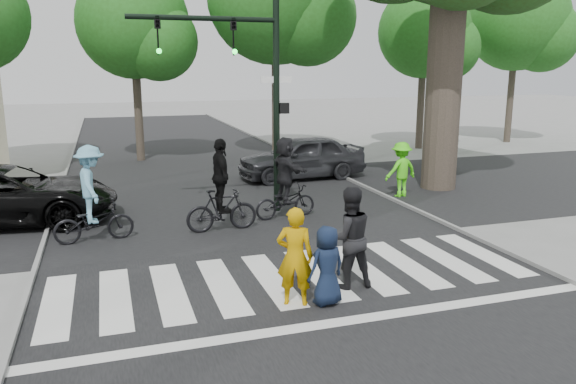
# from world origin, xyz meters

# --- Properties ---
(ground) EXTENTS (120.00, 120.00, 0.00)m
(ground) POSITION_xyz_m (0.00, 0.00, 0.00)
(ground) COLOR gray
(ground) RESTS_ON ground
(road_stem) EXTENTS (10.00, 70.00, 0.01)m
(road_stem) POSITION_xyz_m (0.00, 5.00, 0.01)
(road_stem) COLOR black
(road_stem) RESTS_ON ground
(road_cross) EXTENTS (70.00, 10.00, 0.01)m
(road_cross) POSITION_xyz_m (0.00, 8.00, 0.01)
(road_cross) COLOR black
(road_cross) RESTS_ON ground
(curb_left) EXTENTS (0.10, 70.00, 0.10)m
(curb_left) POSITION_xyz_m (-5.05, 5.00, 0.05)
(curb_left) COLOR gray
(curb_left) RESTS_ON ground
(curb_right) EXTENTS (0.10, 70.00, 0.10)m
(curb_right) POSITION_xyz_m (5.05, 5.00, 0.05)
(curb_right) COLOR gray
(curb_right) RESTS_ON ground
(crosswalk) EXTENTS (10.00, 3.85, 0.01)m
(crosswalk) POSITION_xyz_m (0.00, 0.66, 0.01)
(crosswalk) COLOR silver
(crosswalk) RESTS_ON ground
(traffic_signal) EXTENTS (4.45, 0.29, 6.00)m
(traffic_signal) POSITION_xyz_m (0.35, 6.20, 3.90)
(traffic_signal) COLOR black
(traffic_signal) RESTS_ON ground
(bg_tree_2) EXTENTS (5.04, 4.80, 8.40)m
(bg_tree_2) POSITION_xyz_m (-1.76, 16.62, 5.78)
(bg_tree_2) COLOR brown
(bg_tree_2) RESTS_ON ground
(bg_tree_3) EXTENTS (6.30, 6.00, 10.20)m
(bg_tree_3) POSITION_xyz_m (4.31, 15.27, 6.94)
(bg_tree_3) COLOR brown
(bg_tree_3) RESTS_ON ground
(bg_tree_4) EXTENTS (4.83, 4.60, 8.15)m
(bg_tree_4) POSITION_xyz_m (12.23, 16.12, 5.64)
(bg_tree_4) COLOR brown
(bg_tree_4) RESTS_ON ground
(bg_tree_5) EXTENTS (5.67, 5.40, 9.30)m
(bg_tree_5) POSITION_xyz_m (18.27, 16.69, 6.36)
(bg_tree_5) COLOR brown
(bg_tree_5) RESTS_ON ground
(pedestrian_woman) EXTENTS (0.77, 0.66, 1.80)m
(pedestrian_woman) POSITION_xyz_m (-0.44, -0.26, 0.90)
(pedestrian_woman) COLOR #C58D03
(pedestrian_woman) RESTS_ON ground
(pedestrian_child) EXTENTS (0.80, 0.63, 1.45)m
(pedestrian_child) POSITION_xyz_m (0.10, -0.44, 0.73)
(pedestrian_child) COLOR #121D36
(pedestrian_child) RESTS_ON ground
(pedestrian_adult) EXTENTS (1.00, 0.80, 1.97)m
(pedestrian_adult) POSITION_xyz_m (0.81, 0.21, 0.99)
(pedestrian_adult) COLOR black
(pedestrian_adult) RESTS_ON ground
(cyclist_left) EXTENTS (1.93, 1.28, 2.36)m
(cyclist_left) POSITION_xyz_m (-3.87, 4.73, 1.02)
(cyclist_left) COLOR black
(cyclist_left) RESTS_ON ground
(cyclist_mid) EXTENTS (1.86, 1.14, 2.41)m
(cyclist_mid) POSITION_xyz_m (-0.75, 4.65, 0.99)
(cyclist_mid) COLOR black
(cyclist_mid) RESTS_ON ground
(cyclist_right) EXTENTS (1.88, 1.74, 2.29)m
(cyclist_right) POSITION_xyz_m (1.19, 5.37, 1.02)
(cyclist_right) COLOR black
(cyclist_right) RESTS_ON ground
(car_suv) EXTENTS (5.95, 3.26, 1.58)m
(car_suv) POSITION_xyz_m (-6.10, 7.13, 0.79)
(car_suv) COLOR black
(car_suv) RESTS_ON ground
(car_grey) EXTENTS (4.88, 2.17, 1.63)m
(car_grey) POSITION_xyz_m (3.51, 10.59, 0.82)
(car_grey) COLOR #303135
(car_grey) RESTS_ON ground
(bystander_hivis) EXTENTS (1.26, 0.86, 1.79)m
(bystander_hivis) POSITION_xyz_m (5.57, 6.72, 0.90)
(bystander_hivis) COLOR #4EED19
(bystander_hivis) RESTS_ON ground
(bystander_dark) EXTENTS (0.81, 0.72, 1.86)m
(bystander_dark) POSITION_xyz_m (1.93, 7.89, 0.93)
(bystander_dark) COLOR black
(bystander_dark) RESTS_ON ground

